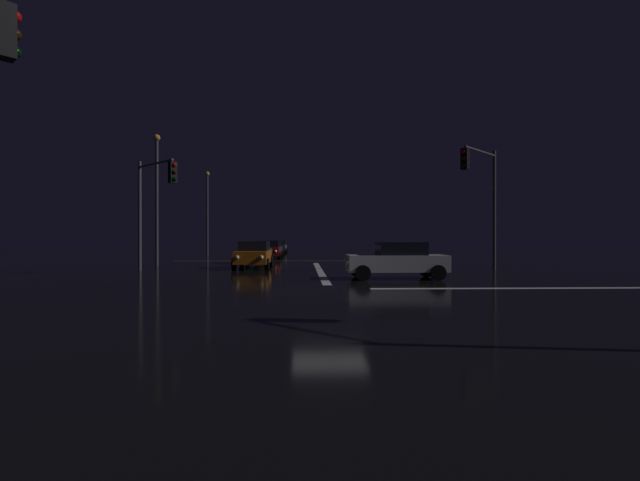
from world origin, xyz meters
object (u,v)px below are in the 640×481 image
Objects in this scene: sedan_red at (269,250)px; streetlamp_left_near at (157,189)px; traffic_signal_ne at (483,186)px; sedan_blue at (272,248)px; sedan_green at (258,252)px; sedan_orange at (254,255)px; sedan_gray at (279,247)px; sedan_white_crossing at (397,260)px; sedan_black at (275,247)px; traffic_signal_nw at (153,194)px; streetlamp_left_far at (207,207)px.

sedan_red is 12.01m from streetlamp_left_near.
traffic_signal_ne is at bearing -18.13° from streetlamp_left_near.
sedan_red is 1.00× the size of sedan_blue.
sedan_blue is at bearing 88.91° from sedan_green.
traffic_signal_ne reaches higher than sedan_blue.
sedan_gray is (-0.12, 30.30, 0.00)m from sedan_orange.
sedan_white_crossing is at bearing -61.41° from sedan_green.
sedan_black and sedan_gray have the same top height.
sedan_white_crossing is 0.51× the size of streetlamp_left_near.
sedan_blue is 24.68m from traffic_signal_ne.
traffic_signal_ne is (12.57, -33.09, 3.73)m from sedan_gray.
streetlamp_left_near reaches higher than sedan_green.
sedan_white_crossing is (6.91, -20.01, 0.00)m from sedan_red.
sedan_orange is 0.51× the size of streetlamp_left_near.
sedan_white_crossing is at bearing -47.13° from sedan_orange.
sedan_blue and sedan_black have the same top height.
sedan_white_crossing is at bearing -79.45° from sedan_gray.
sedan_green is 15.89m from traffic_signal_ne.
sedan_green is 17.84m from sedan_black.
sedan_orange is at bearing 167.37° from traffic_signal_ne.
sedan_blue is 21.72m from traffic_signal_nw.
sedan_red is 5.57m from sedan_blue.
sedan_black is 27.13m from traffic_signal_nw.
streetlamp_left_near reaches higher than sedan_orange.
sedan_orange is 1.00× the size of sedan_gray.
sedan_gray is at bearing 89.47° from sedan_green.
streetlamp_left_far reaches higher than traffic_signal_ne.
streetlamp_left_far is (-6.53, -10.84, 4.10)m from sedan_gray.
streetlamp_left_near reaches higher than sedan_black.
streetlamp_left_near is (-6.50, -20.24, 4.15)m from sedan_black.
traffic_signal_ne is at bearing -49.36° from streetlamp_left_far.
sedan_gray is 38.40m from sedan_white_crossing.
sedan_red and sedan_gray have the same top height.
sedan_white_crossing is at bearing -139.95° from traffic_signal_ne.
sedan_orange is 1.00× the size of sedan_blue.
streetlamp_left_far is at bearing 94.55° from traffic_signal_nw.
sedan_blue is at bearing 120.98° from traffic_signal_ne.
sedan_black is at bearing 72.19° from streetlamp_left_near.
sedan_orange is 23.71m from sedan_black.
traffic_signal_nw is (-11.79, 4.64, 3.25)m from sedan_white_crossing.
sedan_black is at bearing 90.36° from sedan_blue.
sedan_blue is 0.51× the size of streetlamp_left_far.
sedan_orange and sedan_gray have the same top height.
traffic_signal_ne is (12.60, -26.50, 3.73)m from sedan_black.
sedan_white_crossing is at bearing -21.47° from traffic_signal_nw.
sedan_green is 0.73× the size of traffic_signal_nw.
traffic_signal_ne is at bearing 40.05° from sedan_white_crossing.
sedan_orange is 12.56m from sedan_red.
traffic_signal_nw is at bearing -117.58° from sedan_green.
sedan_gray is at bearing 110.80° from traffic_signal_ne.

